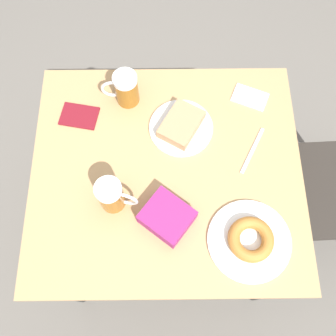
% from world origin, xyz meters
% --- Properties ---
extents(ground_plane, '(8.00, 8.00, 0.00)m').
position_xyz_m(ground_plane, '(0.00, 0.00, 0.00)').
color(ground_plane, '#666059').
extents(table, '(0.79, 0.88, 0.74)m').
position_xyz_m(table, '(0.00, 0.00, 0.67)').
color(table, tan).
rests_on(table, ground_plane).
extents(plate_with_cake, '(0.22, 0.22, 0.05)m').
position_xyz_m(plate_with_cake, '(-0.15, 0.05, 0.76)').
color(plate_with_cake, white).
rests_on(plate_with_cake, table).
extents(plate_with_donut, '(0.25, 0.25, 0.05)m').
position_xyz_m(plate_with_donut, '(0.23, 0.25, 0.75)').
color(plate_with_donut, white).
rests_on(plate_with_donut, table).
extents(beer_mug_left, '(0.08, 0.12, 0.13)m').
position_xyz_m(beer_mug_left, '(0.10, -0.16, 0.80)').
color(beer_mug_left, '#8C5619').
rests_on(beer_mug_left, table).
extents(beer_mug_center, '(0.08, 0.13, 0.13)m').
position_xyz_m(beer_mug_center, '(-0.27, -0.14, 0.80)').
color(beer_mug_center, '#8C5619').
rests_on(beer_mug_center, table).
extents(napkin_folded, '(0.12, 0.14, 0.00)m').
position_xyz_m(napkin_folded, '(-0.27, 0.30, 0.74)').
color(napkin_folded, white).
rests_on(napkin_folded, table).
extents(fork, '(0.17, 0.10, 0.00)m').
position_xyz_m(fork, '(-0.07, 0.29, 0.74)').
color(fork, silver).
rests_on(fork, table).
extents(passport_near_edge, '(0.11, 0.14, 0.01)m').
position_xyz_m(passport_near_edge, '(-0.20, -0.30, 0.74)').
color(passport_near_edge, maroon).
rests_on(passport_near_edge, table).
extents(blue_pouch, '(0.18, 0.19, 0.06)m').
position_xyz_m(blue_pouch, '(0.16, 0.00, 0.77)').
color(blue_pouch, '#8C2366').
rests_on(blue_pouch, table).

